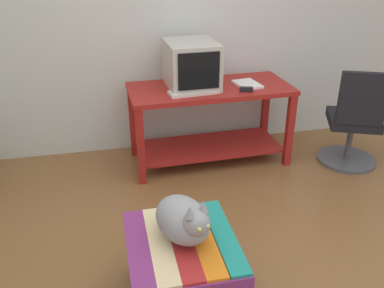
# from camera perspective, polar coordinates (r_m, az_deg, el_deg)

# --- Properties ---
(back_wall) EXTENTS (8.00, 0.10, 2.60)m
(back_wall) POSITION_cam_1_polar(r_m,az_deg,el_deg) (3.80, -4.22, 18.23)
(back_wall) COLOR silver
(back_wall) RESTS_ON ground_plane
(desk) EXTENTS (1.40, 0.66, 0.70)m
(desk) POSITION_cam_1_polar(r_m,az_deg,el_deg) (3.65, 2.43, 4.56)
(desk) COLOR maroon
(desk) RESTS_ON ground_plane
(tv_monitor) EXTENTS (0.43, 0.51, 0.38)m
(tv_monitor) POSITION_cam_1_polar(r_m,az_deg,el_deg) (3.53, -0.09, 10.84)
(tv_monitor) COLOR #BCB7A8
(tv_monitor) RESTS_ON desk
(keyboard) EXTENTS (0.41, 0.19, 0.02)m
(keyboard) POSITION_cam_1_polar(r_m,az_deg,el_deg) (3.40, 0.17, 7.15)
(keyboard) COLOR beige
(keyboard) RESTS_ON desk
(book) EXTENTS (0.22, 0.28, 0.02)m
(book) POSITION_cam_1_polar(r_m,az_deg,el_deg) (3.63, 7.60, 8.16)
(book) COLOR white
(book) RESTS_ON desk
(ottoman_with_blanket) EXTENTS (0.58, 0.64, 0.41)m
(ottoman_with_blanket) POSITION_cam_1_polar(r_m,az_deg,el_deg) (2.37, -1.34, -16.93)
(ottoman_with_blanket) COLOR #4C4238
(ottoman_with_blanket) RESTS_ON ground_plane
(cat) EXTENTS (0.36, 0.45, 0.29)m
(cat) POSITION_cam_1_polar(r_m,az_deg,el_deg) (2.17, -1.07, -10.38)
(cat) COLOR gray
(cat) RESTS_ON ottoman_with_blanket
(office_chair) EXTENTS (0.55, 0.55, 0.89)m
(office_chair) POSITION_cam_1_polar(r_m,az_deg,el_deg) (3.87, 21.39, 2.50)
(office_chair) COLOR #4C4C51
(office_chair) RESTS_ON ground_plane
(stapler) EXTENTS (0.12, 0.06, 0.04)m
(stapler) POSITION_cam_1_polar(r_m,az_deg,el_deg) (3.47, 7.47, 7.46)
(stapler) COLOR black
(stapler) RESTS_ON desk
(pen) EXTENTS (0.02, 0.14, 0.01)m
(pen) POSITION_cam_1_polar(r_m,az_deg,el_deg) (3.66, 7.53, 8.23)
(pen) COLOR #2351B2
(pen) RESTS_ON desk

